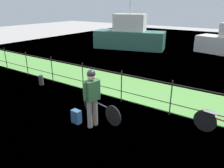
# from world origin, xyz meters

# --- Properties ---
(ground_plane) EXTENTS (60.00, 60.00, 0.00)m
(ground_plane) POSITION_xyz_m (0.00, 0.00, 0.00)
(ground_plane) COLOR #9E9993
(grass_strip) EXTENTS (27.00, 2.40, 0.03)m
(grass_strip) POSITION_xyz_m (0.00, 3.25, 0.01)
(grass_strip) COLOR #569342
(grass_strip) RESTS_ON ground
(harbor_water) EXTENTS (30.00, 30.00, 0.00)m
(harbor_water) POSITION_xyz_m (0.00, 11.03, 0.00)
(harbor_water) COLOR #426684
(harbor_water) RESTS_ON ground
(iron_fence) EXTENTS (18.04, 0.04, 1.16)m
(iron_fence) POSITION_xyz_m (-0.00, 1.90, 0.67)
(iron_fence) COLOR #28231E
(iron_fence) RESTS_ON ground
(bicycle_main) EXTENTS (1.64, 0.38, 0.61)m
(bicycle_main) POSITION_xyz_m (0.16, 0.49, 0.32)
(bicycle_main) COLOR black
(bicycle_main) RESTS_ON ground
(wooden_crate) EXTENTS (0.39, 0.33, 0.25)m
(wooden_crate) POSITION_xyz_m (-0.22, 0.57, 0.74)
(wooden_crate) COLOR #A87F51
(wooden_crate) RESTS_ON bicycle_main
(terrier_dog) EXTENTS (0.32, 0.19, 0.18)m
(terrier_dog) POSITION_xyz_m (-0.20, 0.56, 0.94)
(terrier_dog) COLOR tan
(terrier_dog) RESTS_ON wooden_crate
(cyclist_person) EXTENTS (0.33, 0.53, 1.68)m
(cyclist_person) POSITION_xyz_m (0.23, 0.02, 1.00)
(cyclist_person) COLOR gray
(cyclist_person) RESTS_ON ground
(backpack_on_paving) EXTENTS (0.29, 0.19, 0.40)m
(backpack_on_paving) POSITION_xyz_m (-0.28, -0.11, 0.20)
(backpack_on_paving) COLOR #28517A
(backpack_on_paving) RESTS_ON ground
(mooring_bollard) EXTENTS (0.20, 0.20, 0.43)m
(mooring_bollard) POSITION_xyz_m (-3.77, 1.40, 0.22)
(mooring_bollard) COLOR #38383D
(mooring_bollard) RESTS_ON ground
(moored_boat_mid) EXTENTS (5.62, 3.17, 4.19)m
(moored_boat_mid) POSITION_xyz_m (-4.90, 10.73, 0.96)
(moored_boat_mid) COLOR #336656
(moored_boat_mid) RESTS_ON ground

